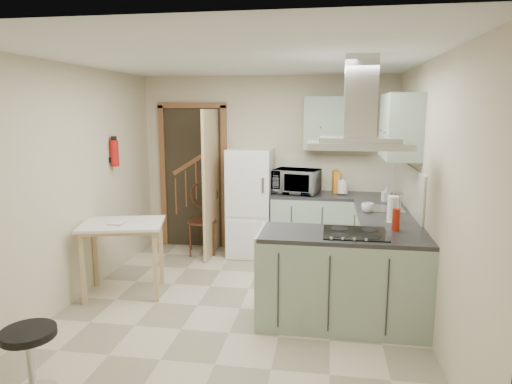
% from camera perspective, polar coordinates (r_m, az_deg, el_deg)
% --- Properties ---
extents(floor, '(4.20, 4.20, 0.00)m').
position_cam_1_polar(floor, '(4.88, -1.99, -14.33)').
color(floor, beige).
rests_on(floor, ground).
extents(ceiling, '(4.20, 4.20, 0.00)m').
position_cam_1_polar(ceiling, '(4.46, -2.20, 16.28)').
color(ceiling, silver).
rests_on(ceiling, back_wall).
extents(back_wall, '(3.60, 0.00, 3.60)m').
position_cam_1_polar(back_wall, '(6.56, 1.46, 3.44)').
color(back_wall, beige).
rests_on(back_wall, floor).
extents(left_wall, '(0.00, 4.20, 4.20)m').
position_cam_1_polar(left_wall, '(5.16, -22.10, 0.80)').
color(left_wall, beige).
rests_on(left_wall, floor).
extents(right_wall, '(0.00, 4.20, 4.20)m').
position_cam_1_polar(right_wall, '(4.52, 20.90, -0.38)').
color(right_wall, beige).
rests_on(right_wall, floor).
extents(doorway, '(1.10, 0.12, 2.10)m').
position_cam_1_polar(doorway, '(6.79, -7.83, 1.88)').
color(doorway, brown).
rests_on(doorway, floor).
extents(fridge, '(0.60, 0.60, 1.50)m').
position_cam_1_polar(fridge, '(6.38, -0.70, -1.31)').
color(fridge, white).
rests_on(fridge, floor).
extents(counter_back, '(1.08, 0.60, 0.90)m').
position_cam_1_polar(counter_back, '(6.36, 6.99, -4.20)').
color(counter_back, '#9EB2A0').
rests_on(counter_back, floor).
extents(counter_right, '(0.60, 1.95, 0.90)m').
position_cam_1_polar(counter_right, '(5.74, 15.18, -6.09)').
color(counter_right, '#9EB2A0').
rests_on(counter_right, floor).
extents(splashback, '(1.68, 0.02, 0.50)m').
position_cam_1_polar(splashback, '(6.50, 9.86, 2.34)').
color(splashback, beige).
rests_on(splashback, counter_back).
extents(wall_cabinet_back, '(0.85, 0.35, 0.70)m').
position_cam_1_polar(wall_cabinet_back, '(6.28, 9.99, 8.48)').
color(wall_cabinet_back, '#9EB2A0').
rests_on(wall_cabinet_back, back_wall).
extents(wall_cabinet_right, '(0.35, 0.90, 0.70)m').
position_cam_1_polar(wall_cabinet_right, '(5.26, 17.58, 7.82)').
color(wall_cabinet_right, '#9EB2A0').
rests_on(wall_cabinet_right, right_wall).
extents(peninsula, '(1.55, 0.65, 0.90)m').
position_cam_1_polar(peninsula, '(4.47, 10.75, -10.66)').
color(peninsula, '#9EB2A0').
rests_on(peninsula, floor).
extents(hob, '(0.58, 0.50, 0.01)m').
position_cam_1_polar(hob, '(4.33, 12.28, -5.04)').
color(hob, black).
rests_on(hob, peninsula).
extents(extractor_hood, '(0.90, 0.55, 0.10)m').
position_cam_1_polar(extractor_hood, '(4.19, 12.71, 5.75)').
color(extractor_hood, silver).
rests_on(extractor_hood, ceiling).
extents(sink, '(0.45, 0.40, 0.01)m').
position_cam_1_polar(sink, '(5.46, 15.59, -2.02)').
color(sink, silver).
rests_on(sink, counter_right).
extents(fire_extinguisher, '(0.10, 0.10, 0.32)m').
position_cam_1_polar(fire_extinguisher, '(5.89, -17.26, 4.64)').
color(fire_extinguisher, '#B2140F').
rests_on(fire_extinguisher, left_wall).
extents(drop_leaf_table, '(1.01, 0.85, 0.81)m').
position_cam_1_polar(drop_leaf_table, '(5.31, -16.17, -7.97)').
color(drop_leaf_table, tan).
rests_on(drop_leaf_table, floor).
extents(bentwood_chair, '(0.51, 0.51, 0.93)m').
position_cam_1_polar(bentwood_chair, '(6.53, -6.80, -3.67)').
color(bentwood_chair, '#472817').
rests_on(bentwood_chair, floor).
extents(stool, '(0.41, 0.41, 0.51)m').
position_cam_1_polar(stool, '(3.82, -26.31, -18.56)').
color(stool, black).
rests_on(stool, floor).
extents(microwave, '(0.68, 0.53, 0.33)m').
position_cam_1_polar(microwave, '(6.24, 5.07, 1.34)').
color(microwave, black).
rests_on(microwave, counter_back).
extents(kettle, '(0.16, 0.16, 0.21)m').
position_cam_1_polar(kettle, '(6.25, 10.78, 0.64)').
color(kettle, white).
rests_on(kettle, counter_back).
extents(cereal_box, '(0.10, 0.21, 0.30)m').
position_cam_1_polar(cereal_box, '(6.39, 9.94, 1.30)').
color(cereal_box, orange).
rests_on(cereal_box, counter_back).
extents(soap_bottle, '(0.11, 0.11, 0.18)m').
position_cam_1_polar(soap_bottle, '(5.90, 15.93, -0.26)').
color(soap_bottle, '#ABADB7').
rests_on(soap_bottle, counter_right).
extents(paper_towel, '(0.14, 0.14, 0.28)m').
position_cam_1_polar(paper_towel, '(4.82, 16.73, -2.03)').
color(paper_towel, white).
rests_on(paper_towel, counter_right).
extents(cup, '(0.18, 0.18, 0.11)m').
position_cam_1_polar(cup, '(5.23, 13.78, -1.93)').
color(cup, white).
rests_on(cup, counter_right).
extents(red_bottle, '(0.08, 0.08, 0.21)m').
position_cam_1_polar(red_bottle, '(4.52, 17.10, -3.33)').
color(red_bottle, '#A7230E').
rests_on(red_bottle, peninsula).
extents(book, '(0.16, 0.22, 0.10)m').
position_cam_1_polar(book, '(5.21, -17.68, -3.20)').
color(book, brown).
rests_on(book, drop_leaf_table).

